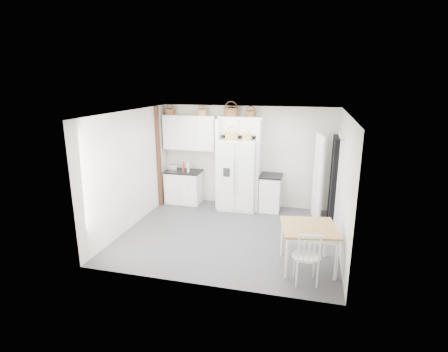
# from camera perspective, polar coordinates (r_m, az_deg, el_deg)

# --- Properties ---
(floor) EXTENTS (4.50, 4.50, 0.00)m
(floor) POSITION_cam_1_polar(r_m,az_deg,el_deg) (7.66, 0.85, -9.46)
(floor) COLOR #333238
(floor) RESTS_ON ground
(ceiling) EXTENTS (4.50, 4.50, 0.00)m
(ceiling) POSITION_cam_1_polar(r_m,az_deg,el_deg) (6.99, 0.93, 10.29)
(ceiling) COLOR white
(ceiling) RESTS_ON wall_back
(wall_back) EXTENTS (4.50, 0.00, 4.50)m
(wall_back) POSITION_cam_1_polar(r_m,az_deg,el_deg) (9.12, 3.81, 3.18)
(wall_back) COLOR #B9B19E
(wall_back) RESTS_ON floor
(wall_left) EXTENTS (0.00, 4.00, 4.00)m
(wall_left) POSITION_cam_1_polar(r_m,az_deg,el_deg) (8.02, -14.94, 1.01)
(wall_left) COLOR #B9B19E
(wall_left) RESTS_ON floor
(wall_right) EXTENTS (0.00, 4.00, 4.00)m
(wall_right) POSITION_cam_1_polar(r_m,az_deg,el_deg) (7.06, 18.94, -1.23)
(wall_right) COLOR #B9B19E
(wall_right) RESTS_ON floor
(refrigerator) EXTENTS (0.93, 0.75, 1.81)m
(refrigerator) POSITION_cam_1_polar(r_m,az_deg,el_deg) (8.89, 2.38, 0.25)
(refrigerator) COLOR silver
(refrigerator) RESTS_ON floor
(base_cab_left) EXTENTS (0.92, 0.58, 0.85)m
(base_cab_left) POSITION_cam_1_polar(r_m,az_deg,el_deg) (9.50, -6.56, -1.85)
(base_cab_left) COLOR silver
(base_cab_left) RESTS_ON floor
(base_cab_right) EXTENTS (0.50, 0.61, 0.89)m
(base_cab_right) POSITION_cam_1_polar(r_m,az_deg,el_deg) (8.96, 7.59, -2.82)
(base_cab_right) COLOR silver
(base_cab_right) RESTS_ON floor
(dining_table) EXTENTS (1.08, 1.08, 0.77)m
(dining_table) POSITION_cam_1_polar(r_m,az_deg,el_deg) (6.43, 13.52, -11.19)
(dining_table) COLOR olive
(dining_table) RESTS_ON floor
(windsor_chair) EXTENTS (0.52, 0.49, 0.94)m
(windsor_chair) POSITION_cam_1_polar(r_m,az_deg,el_deg) (5.94, 13.33, -12.61)
(windsor_chair) COLOR silver
(windsor_chair) RESTS_ON floor
(counter_left) EXTENTS (0.96, 0.62, 0.04)m
(counter_left) POSITION_cam_1_polar(r_m,az_deg,el_deg) (9.38, -6.64, 0.74)
(counter_left) COLOR black
(counter_left) RESTS_ON base_cab_left
(counter_right) EXTENTS (0.54, 0.65, 0.04)m
(counter_right) POSITION_cam_1_polar(r_m,az_deg,el_deg) (8.83, 7.69, 0.05)
(counter_right) COLOR black
(counter_right) RESTS_ON base_cab_right
(toaster) EXTENTS (0.24, 0.14, 0.16)m
(toaster) POSITION_cam_1_polar(r_m,az_deg,el_deg) (9.41, -8.26, 1.37)
(toaster) COLOR silver
(toaster) RESTS_ON counter_left
(cookbook_red) EXTENTS (0.08, 0.18, 0.26)m
(cookbook_red) POSITION_cam_1_polar(r_m,az_deg,el_deg) (9.26, -6.63, 1.50)
(cookbook_red) COLOR maroon
(cookbook_red) RESTS_ON counter_left
(cookbook_cream) EXTENTS (0.08, 0.18, 0.26)m
(cookbook_cream) POSITION_cam_1_polar(r_m,az_deg,el_deg) (9.21, -5.85, 1.45)
(cookbook_cream) COLOR silver
(cookbook_cream) RESTS_ON counter_left
(basket_upper_a) EXTENTS (0.26, 0.26, 0.15)m
(basket_upper_a) POSITION_cam_1_polar(r_m,az_deg,el_deg) (9.38, -8.82, 10.32)
(basket_upper_a) COLOR brown
(basket_upper_a) RESTS_ON upper_cabinet
(basket_upper_c) EXTENTS (0.26, 0.26, 0.15)m
(basket_upper_c) POSITION_cam_1_polar(r_m,az_deg,el_deg) (9.07, -3.60, 10.31)
(basket_upper_c) COLOR olive
(basket_upper_c) RESTS_ON upper_cabinet
(basket_bridge_a) EXTENTS (0.37, 0.37, 0.21)m
(basket_bridge_a) POSITION_cam_1_polar(r_m,az_deg,el_deg) (8.86, 1.16, 10.40)
(basket_bridge_a) COLOR brown
(basket_bridge_a) RESTS_ON bridge_cabinet
(basket_bridge_b) EXTENTS (0.26, 0.26, 0.15)m
(basket_bridge_b) POSITION_cam_1_polar(r_m,az_deg,el_deg) (8.77, 4.37, 10.11)
(basket_bridge_b) COLOR brown
(basket_bridge_b) RESTS_ON bridge_cabinet
(basket_fridge_a) EXTENTS (0.32, 0.32, 0.17)m
(basket_fridge_a) POSITION_cam_1_polar(r_m,az_deg,el_deg) (8.62, 1.24, 6.51)
(basket_fridge_a) COLOR olive
(basket_fridge_a) RESTS_ON refrigerator
(basket_fridge_b) EXTENTS (0.24, 0.24, 0.13)m
(basket_fridge_b) POSITION_cam_1_polar(r_m,az_deg,el_deg) (8.55, 3.76, 6.26)
(basket_fridge_b) COLOR olive
(basket_fridge_b) RESTS_ON refrigerator
(upper_cabinet) EXTENTS (1.40, 0.34, 0.90)m
(upper_cabinet) POSITION_cam_1_polar(r_m,az_deg,el_deg) (9.24, -5.57, 7.08)
(upper_cabinet) COLOR silver
(upper_cabinet) RESTS_ON wall_back
(bridge_cabinet) EXTENTS (1.12, 0.34, 0.45)m
(bridge_cabinet) POSITION_cam_1_polar(r_m,az_deg,el_deg) (8.85, 2.74, 8.24)
(bridge_cabinet) COLOR silver
(bridge_cabinet) RESTS_ON wall_back
(fridge_panel_left) EXTENTS (0.08, 0.60, 2.30)m
(fridge_panel_left) POSITION_cam_1_polar(r_m,az_deg,el_deg) (9.01, -0.69, 2.09)
(fridge_panel_left) COLOR silver
(fridge_panel_left) RESTS_ON floor
(fridge_panel_right) EXTENTS (0.08, 0.60, 2.30)m
(fridge_panel_right) POSITION_cam_1_polar(r_m,az_deg,el_deg) (8.81, 5.74, 1.70)
(fridge_panel_right) COLOR silver
(fridge_panel_right) RESTS_ON floor
(trim_post) EXTENTS (0.09, 0.09, 2.60)m
(trim_post) POSITION_cam_1_polar(r_m,az_deg,el_deg) (9.17, -10.62, 3.02)
(trim_post) COLOR black
(trim_post) RESTS_ON floor
(doorway_void) EXTENTS (0.18, 0.85, 2.05)m
(doorway_void) POSITION_cam_1_polar(r_m,az_deg,el_deg) (8.09, 17.64, -1.10)
(doorway_void) COLOR black
(doorway_void) RESTS_ON floor
(door_slab) EXTENTS (0.21, 0.79, 2.05)m
(door_slab) POSITION_cam_1_polar(r_m,az_deg,el_deg) (8.40, 15.09, -0.32)
(door_slab) COLOR white
(door_slab) RESTS_ON floor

